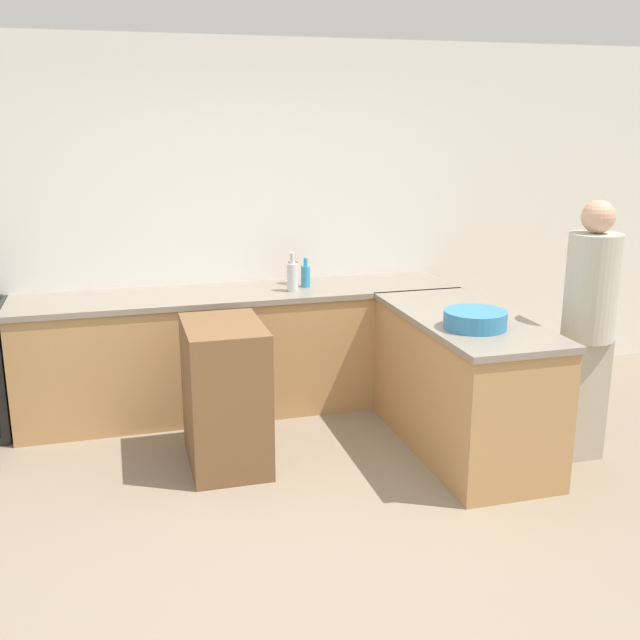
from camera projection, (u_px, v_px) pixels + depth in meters
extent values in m
plane|color=gray|center=(312.00, 549.00, 3.81)|extent=(14.00, 14.00, 0.00)
cube|color=white|center=(230.00, 224.00, 5.68)|extent=(8.00, 0.06, 2.70)
cube|color=tan|center=(241.00, 353.00, 5.59)|extent=(3.20, 0.65, 0.86)
cube|color=gray|center=(240.00, 294.00, 5.47)|extent=(3.23, 0.68, 0.04)
cube|color=tan|center=(462.00, 386.00, 4.89)|extent=(0.66, 1.55, 0.86)
cube|color=gray|center=(466.00, 319.00, 4.77)|extent=(0.69, 1.58, 0.04)
cube|color=brown|center=(225.00, 395.00, 4.65)|extent=(0.48, 0.69, 0.92)
cylinder|color=teal|center=(475.00, 320.00, 4.48)|extent=(0.38, 0.38, 0.11)
cylinder|color=#338CBF|center=(306.00, 276.00, 5.58)|extent=(0.07, 0.07, 0.16)
cylinder|color=#338CBF|center=(306.00, 262.00, 5.56)|extent=(0.03, 0.03, 0.06)
cylinder|color=red|center=(293.00, 273.00, 5.68)|extent=(0.08, 0.08, 0.17)
cylinder|color=red|center=(293.00, 257.00, 5.65)|extent=(0.03, 0.03, 0.07)
cylinder|color=silver|center=(293.00, 277.00, 5.44)|extent=(0.08, 0.08, 0.20)
cylinder|color=silver|center=(292.00, 258.00, 5.40)|extent=(0.04, 0.04, 0.08)
cube|color=#ADA38E|center=(581.00, 399.00, 4.76)|extent=(0.29, 0.18, 0.80)
cylinder|color=#B7B2A3|center=(591.00, 287.00, 4.57)|extent=(0.32, 0.32, 0.66)
sphere|color=tan|center=(598.00, 217.00, 4.46)|extent=(0.20, 0.20, 0.20)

